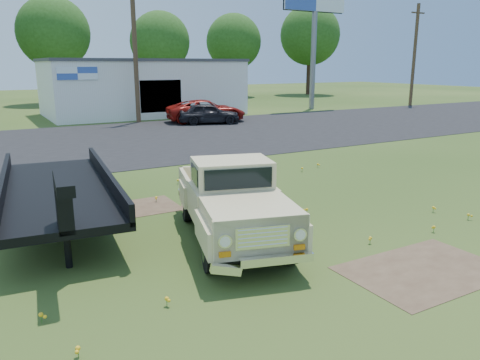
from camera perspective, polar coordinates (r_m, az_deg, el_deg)
name	(u,v)px	position (r m, az deg, el deg)	size (l,w,h in m)	color
ground	(270,235)	(10.68, 3.66, -6.74)	(140.00, 140.00, 0.00)	#274014
asphalt_lot	(105,142)	(24.27, -16.19, 4.47)	(90.00, 14.00, 0.02)	black
dirt_patch_a	(424,271)	(9.59, 21.55, -10.23)	(3.00, 2.00, 0.01)	#4F3A2A
dirt_patch_b	(136,208)	(12.91, -12.52, -3.37)	(2.20, 1.60, 0.01)	#4F3A2A
commercial_building	(142,86)	(37.19, -11.81, 11.10)	(14.20, 8.20, 4.15)	white
billboard	(315,4)	(41.49, 9.11, 20.39)	(6.10, 0.45, 11.05)	slate
utility_pole_mid	(135,51)	(31.80, -12.67, 15.13)	(1.60, 0.30, 9.00)	#43311F
utility_pole_east	(414,55)	(46.72, 20.49, 14.13)	(1.60, 0.30, 9.00)	#43311F
treeline_d	(53,33)	(49.49, -21.78, 16.31)	(6.72, 6.72, 10.00)	#332017
treeline_e	(160,42)	(50.52, -9.73, 16.28)	(6.08, 6.08, 9.04)	#332017
treeline_f	(234,42)	(56.98, -0.78, 16.50)	(6.40, 6.40, 9.52)	#332017
treeline_g	(310,35)	(61.28, 8.53, 17.07)	(7.36, 7.36, 10.95)	#332017
vintage_pickup_truck	(232,200)	(10.15, -0.98, -2.45)	(1.94, 4.98, 1.81)	beige
flatbed_trailer	(57,184)	(11.95, -21.40, -0.49)	(2.41, 7.23, 1.97)	black
red_pickup	(206,111)	(31.49, -4.15, 8.38)	(2.41, 5.23, 1.45)	maroon
dark_sedan	(209,114)	(30.44, -3.84, 8.07)	(1.57, 3.90, 1.33)	black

